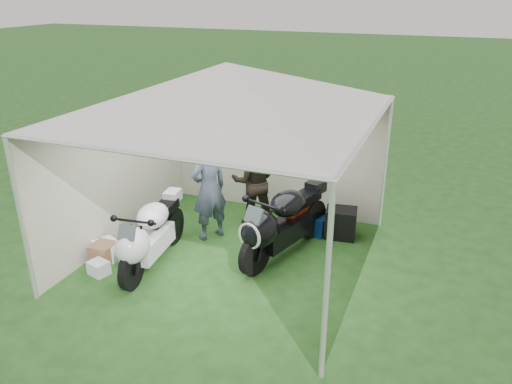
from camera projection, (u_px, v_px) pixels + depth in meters
The scene contains 11 objects.
ground at pixel (230, 257), 7.85m from camera, with size 80.00×80.00×0.00m, color #1C4216.
canopy_tent at pixel (228, 93), 6.89m from camera, with size 5.66×5.66×3.00m.
motorcycle_white at pixel (149, 234), 7.37m from camera, with size 0.59×2.00×0.99m.
motorcycle_black at pixel (281, 222), 7.64m from camera, with size 0.92×2.14×1.08m.
paddock_stand at pixel (314, 225), 8.53m from camera, with size 0.44×0.27×0.33m, color #1B4BB4.
person_dark_jacket at pixel (254, 181), 8.66m from camera, with size 0.79×0.61×1.62m, color black.
person_blue_jacket at pixel (209, 189), 8.15m from camera, with size 0.64×0.42×1.75m, color #4E5673.
equipment_box at pixel (341, 223), 8.40m from camera, with size 0.51×0.41×0.51m, color black.
crate_0 at pixel (108, 250), 7.76m from camera, with size 0.42×0.33×0.28m, color silver.
crate_1 at pixel (104, 253), 7.66m from camera, with size 0.34×0.34×0.30m, color brown.
crate_2 at pixel (99, 268), 7.35m from camera, with size 0.28×0.23×0.20m, color silver.
Camera 1 is at (2.92, -6.22, 3.96)m, focal length 35.00 mm.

